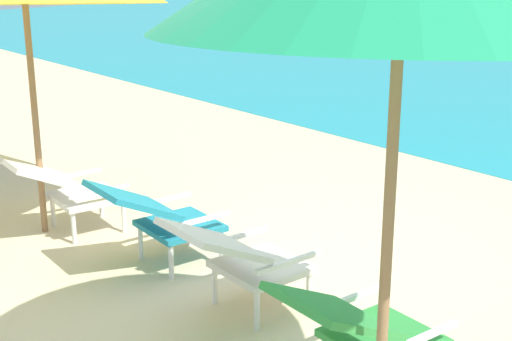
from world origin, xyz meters
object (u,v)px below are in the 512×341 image
(lounge_chair_far_left, at_px, (65,186))
(lounge_chair_far_right, at_px, (360,326))
(lounge_chair_near_right, at_px, (239,255))
(lounge_chair_near_left, at_px, (158,214))

(lounge_chair_far_left, distance_m, lounge_chair_far_right, 3.02)
(lounge_chair_near_right, bearing_deg, lounge_chair_far_left, -175.27)
(lounge_chair_far_left, height_order, lounge_chair_near_left, same)
(lounge_chair_near_left, distance_m, lounge_chair_near_right, 0.93)
(lounge_chair_near_right, xyz_separation_m, lounge_chair_far_right, (1.08, -0.12, 0.00))
(lounge_chair_near_right, relative_size, lounge_chair_far_right, 0.99)
(lounge_chair_near_left, bearing_deg, lounge_chair_near_right, -1.91)
(lounge_chair_far_right, bearing_deg, lounge_chair_near_right, 173.89)
(lounge_chair_far_left, distance_m, lounge_chair_near_right, 1.94)
(lounge_chair_far_left, xyz_separation_m, lounge_chair_near_right, (1.94, 0.16, 0.00))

